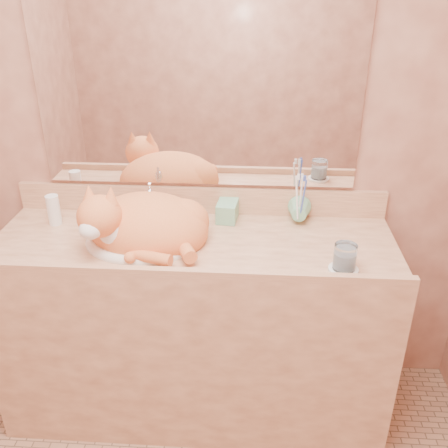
# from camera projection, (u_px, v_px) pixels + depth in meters

# --- Properties ---
(wall_back) EXTENTS (2.40, 0.02, 2.50)m
(wall_back) POSITION_uv_depth(u_px,v_px,m) (199.00, 123.00, 2.03)
(wall_back) COLOR brown
(wall_back) RESTS_ON ground
(vanity_counter) EXTENTS (1.60, 0.55, 0.85)m
(vanity_counter) POSITION_uv_depth(u_px,v_px,m) (196.00, 327.00, 2.16)
(vanity_counter) COLOR #9D6646
(vanity_counter) RESTS_ON floor
(mirror) EXTENTS (1.30, 0.02, 0.80)m
(mirror) POSITION_uv_depth(u_px,v_px,m) (197.00, 88.00, 1.96)
(mirror) COLOR white
(mirror) RESTS_ON wall_back
(sink_basin) EXTENTS (0.48, 0.41, 0.14)m
(sink_basin) POSITION_uv_depth(u_px,v_px,m) (142.00, 226.00, 1.93)
(sink_basin) COLOR white
(sink_basin) RESTS_ON vanity_counter
(faucet) EXTENTS (0.08, 0.12, 0.16)m
(faucet) POSITION_uv_depth(u_px,v_px,m) (151.00, 205.00, 2.08)
(faucet) COLOR white
(faucet) RESTS_ON vanity_counter
(cat) EXTENTS (0.52, 0.45, 0.26)m
(cat) POSITION_uv_depth(u_px,v_px,m) (142.00, 222.00, 1.92)
(cat) COLOR orange
(cat) RESTS_ON sink_basin
(soap_dispenser) EXTENTS (0.09, 0.09, 0.19)m
(soap_dispenser) POSITION_uv_depth(u_px,v_px,m) (225.00, 206.00, 2.04)
(soap_dispenser) COLOR #76BD93
(soap_dispenser) RESTS_ON vanity_counter
(toothbrush_cup) EXTENTS (0.11, 0.11, 0.09)m
(toothbrush_cup) POSITION_uv_depth(u_px,v_px,m) (299.00, 216.00, 2.06)
(toothbrush_cup) COLOR #76BD93
(toothbrush_cup) RESTS_ON vanity_counter
(toothbrushes) EXTENTS (0.04, 0.04, 0.24)m
(toothbrushes) POSITION_uv_depth(u_px,v_px,m) (300.00, 196.00, 2.02)
(toothbrushes) COLOR white
(toothbrushes) RESTS_ON toothbrush_cup
(saucer) EXTENTS (0.11, 0.11, 0.01)m
(saucer) POSITION_uv_depth(u_px,v_px,m) (343.00, 270.00, 1.77)
(saucer) COLOR white
(saucer) RESTS_ON vanity_counter
(water_glass) EXTENTS (0.08, 0.08, 0.09)m
(water_glass) POSITION_uv_depth(u_px,v_px,m) (345.00, 257.00, 1.75)
(water_glass) COLOR silver
(water_glass) RESTS_ON saucer
(lotion_bottle) EXTENTS (0.05, 0.05, 0.13)m
(lotion_bottle) POSITION_uv_depth(u_px,v_px,m) (54.00, 210.00, 2.08)
(lotion_bottle) COLOR white
(lotion_bottle) RESTS_ON vanity_counter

